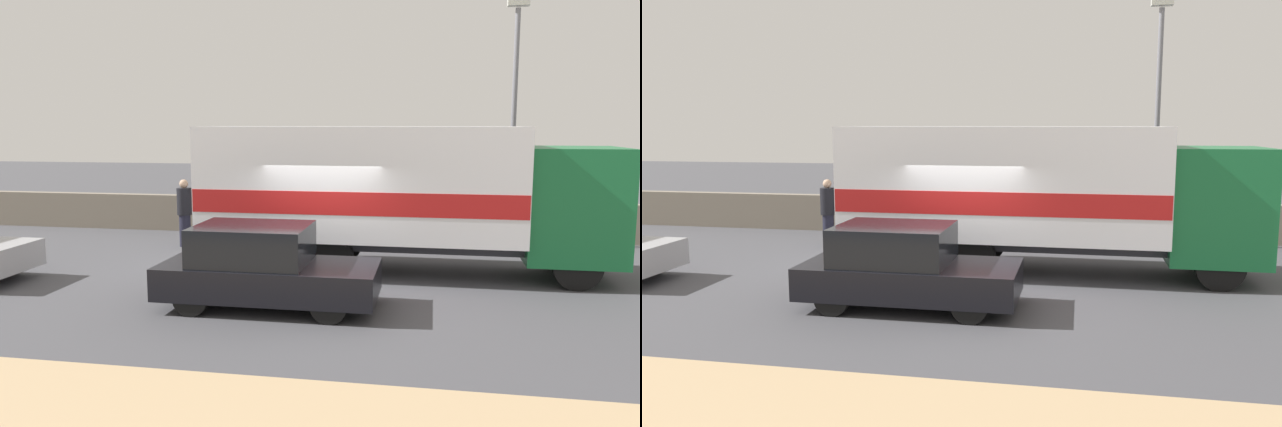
# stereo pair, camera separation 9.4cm
# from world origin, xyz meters

# --- Properties ---
(ground_plane) EXTENTS (80.00, 80.00, 0.00)m
(ground_plane) POSITION_xyz_m (0.00, 0.00, 0.00)
(ground_plane) COLOR #47474C
(stone_wall_backdrop) EXTENTS (60.00, 0.35, 1.13)m
(stone_wall_backdrop) POSITION_xyz_m (0.00, 6.83, 0.56)
(stone_wall_backdrop) COLOR gray
(stone_wall_backdrop) RESTS_ON ground_plane
(street_lamp) EXTENTS (0.56, 0.28, 6.67)m
(street_lamp) POSITION_xyz_m (4.40, 6.04, 3.88)
(street_lamp) COLOR slate
(street_lamp) RESTS_ON ground_plane
(box_truck) EXTENTS (9.11, 2.59, 3.30)m
(box_truck) POSITION_xyz_m (1.39, 2.26, 1.87)
(box_truck) COLOR #196B38
(box_truck) RESTS_ON ground_plane
(car_hatchback) EXTENTS (3.97, 1.79, 1.52)m
(car_hatchback) POSITION_xyz_m (-0.73, -0.93, 0.74)
(car_hatchback) COLOR black
(car_hatchback) RESTS_ON ground_plane
(pedestrian) EXTENTS (0.41, 0.41, 1.86)m
(pedestrian) POSITION_xyz_m (-4.44, 4.31, 0.97)
(pedestrian) COLOR #1E1E2D
(pedestrian) RESTS_ON ground_plane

